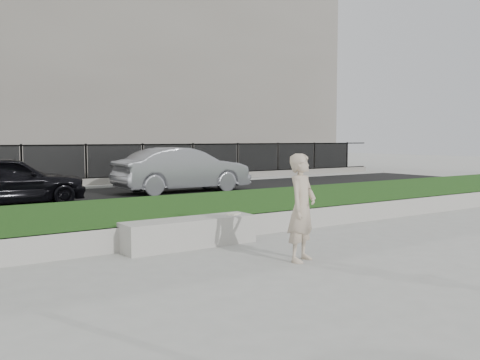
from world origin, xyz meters
TOP-DOWN VIEW (x-y plane):
  - ground at (0.00, 0.00)m, footprint 90.00×90.00m
  - grass_bank at (0.00, 3.00)m, footprint 34.00×4.00m
  - grass_kerb at (0.00, 1.04)m, footprint 34.00×0.08m
  - street at (0.00, 8.50)m, footprint 34.00×7.00m
  - far_pavement at (0.00, 13.00)m, footprint 34.00×3.00m
  - iron_fence at (0.00, 12.00)m, footprint 32.00×0.30m
  - stone_bench at (-0.40, 0.80)m, footprint 2.32×0.58m
  - man at (0.45, -1.05)m, footprint 0.68×0.58m
  - book at (0.47, 0.77)m, footprint 0.27×0.24m
  - car_dark at (-1.83, 8.00)m, footprint 3.98×1.71m
  - car_silver at (3.67, 8.58)m, footprint 4.47×1.62m

SIDE VIEW (x-z plane):
  - ground at x=0.00m, z-range 0.00..0.00m
  - street at x=0.00m, z-range 0.00..0.04m
  - far_pavement at x=0.00m, z-range 0.00..0.12m
  - grass_bank at x=0.00m, z-range 0.00..0.40m
  - grass_kerb at x=0.00m, z-range 0.00..0.40m
  - stone_bench at x=-0.40m, z-range 0.00..0.47m
  - book at x=0.47m, z-range 0.47..0.50m
  - iron_fence at x=0.00m, z-range -0.21..1.29m
  - car_dark at x=-1.83m, z-range 0.04..1.38m
  - car_silver at x=3.67m, z-range 0.04..1.51m
  - man at x=0.45m, z-range 0.00..1.59m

